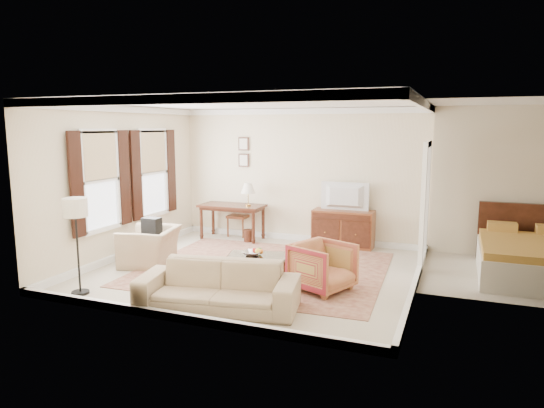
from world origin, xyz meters
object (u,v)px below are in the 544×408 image
Objects in this scene: writing_desk at (232,210)px; coffee_table at (258,261)px; tv at (344,188)px; striped_armchair at (323,264)px; club_armchair at (150,240)px; sideboard at (343,229)px; sofa at (218,279)px.

writing_desk is 3.05m from coffee_table.
tv is 1.16× the size of striped_armchair.
club_armchair is (-2.20, 0.13, 0.13)m from coffee_table.
coffee_table is (-0.80, -2.70, -0.07)m from sideboard.
writing_desk is 1.29× the size of coffee_table.
writing_desk reaches higher than sideboard.
striped_armchair is at bearing 96.73° from tv.
coffee_table is 1.39m from sofa.
tv reaches higher than writing_desk.
tv is 0.43× the size of sofa.
coffee_table is at bearing -106.57° from sideboard.
writing_desk is 4.26m from sofa.
sideboard is 3.95m from club_armchair.
tv is 2.95m from coffee_table.
club_armchair is at bearing -139.38° from sideboard.
striped_armchair is (1.14, -0.14, 0.09)m from coffee_table.
sofa is at bearing -90.42° from coffee_table.
writing_desk is 1.73× the size of striped_armchair.
club_armchair reaches higher than writing_desk.
club_armchair reaches higher than sofa.
sofa is at bearing 42.38° from club_armchair.
striped_armchair is (0.33, -2.82, -0.85)m from tv.
coffee_table is 2.20m from club_armchair.
writing_desk is 1.49× the size of tv.
sideboard is 2.82m from coffee_table.
sofa is (-0.81, -4.07, -0.83)m from tv.
tv reaches higher than coffee_table.
sideboard is 0.87m from tv.
writing_desk is at bearing 155.09° from club_armchair.
tv is 4.23m from sofa.
striped_armchair is at bearing -6.78° from coffee_table.
tv reaches higher than sideboard.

